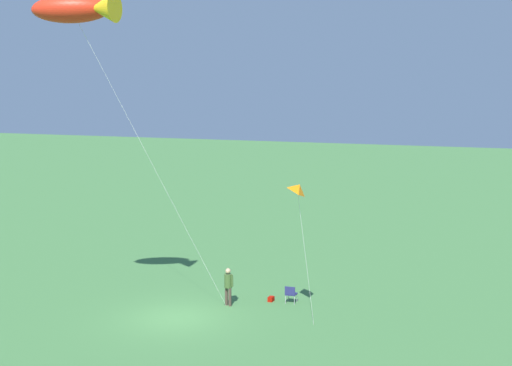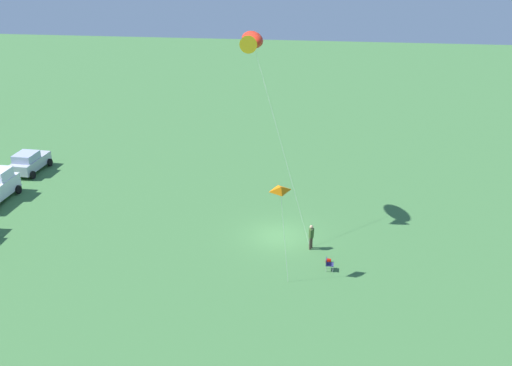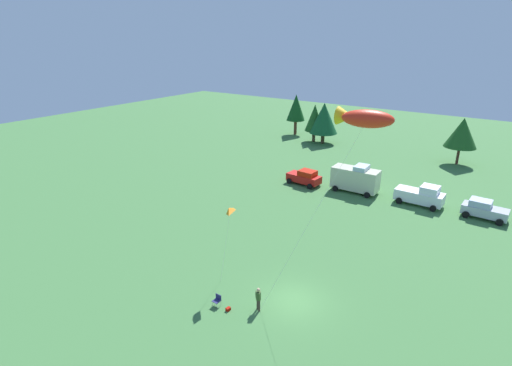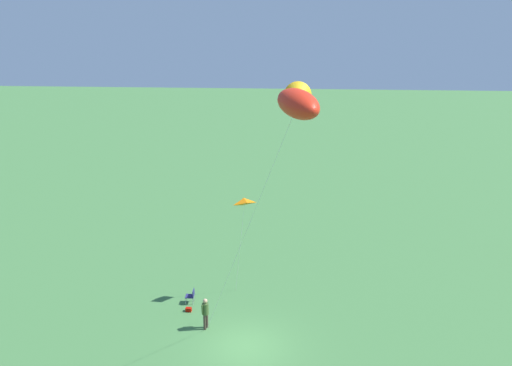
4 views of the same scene
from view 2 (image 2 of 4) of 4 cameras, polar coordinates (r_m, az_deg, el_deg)
ground_plane at (r=41.79m, az=2.22°, el=-5.04°), size 160.00×160.00×0.00m
person_kite_flyer at (r=39.84m, az=5.28°, el=-4.96°), size 0.50×0.45×1.74m
folding_chair at (r=37.82m, az=6.90°, el=-7.60°), size 0.49×0.49×0.82m
backpack_on_grass at (r=38.82m, az=6.91°, el=-7.37°), size 0.25×0.34×0.22m
car_silver_compact at (r=55.83m, az=-20.77°, el=1.89°), size 4.27×2.35×1.89m
kite_large_fish at (r=40.54m, az=-0.42°, el=13.42°), size 6.32×5.66×13.46m
kite_delta_orange at (r=34.45m, az=2.40°, el=-0.66°), size 1.05×1.20×6.13m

